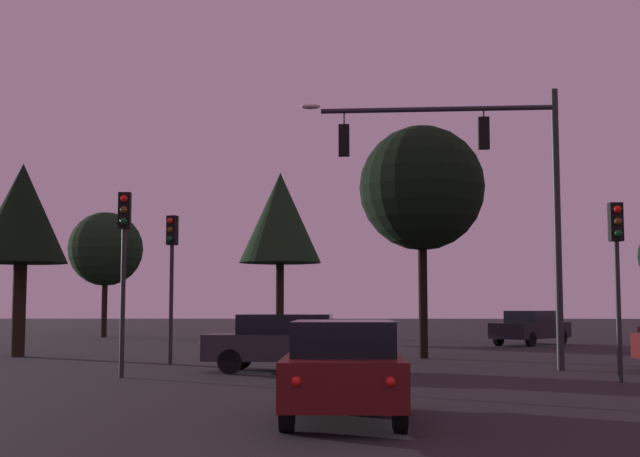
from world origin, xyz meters
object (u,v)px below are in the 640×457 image
object	(u,v)px
car_nearside_lane	(343,368)
tree_right_cluster	(106,249)
tree_left_far	(22,215)
tree_center_horizon	(422,188)
car_far_lane	(531,327)
traffic_light_corner_left	(617,254)
traffic_light_corner_right	(172,259)
traffic_signal_mast_arm	(484,174)
tree_lot_edge	(280,218)
traffic_light_median	(124,246)
car_crossing_left	(289,342)

from	to	relation	value
car_nearside_lane	tree_right_cluster	xyz separation A→B (m)	(-12.94, 33.89, 4.08)
tree_left_far	tree_center_horizon	distance (m)	13.88
car_far_lane	tree_right_cluster	world-z (taller)	tree_right_cluster
traffic_light_corner_left	tree_right_cluster	xyz separation A→B (m)	(-19.36, 27.32, 1.93)
traffic_light_corner_right	tree_left_far	world-z (taller)	tree_left_far
traffic_signal_mast_arm	traffic_light_corner_left	world-z (taller)	traffic_signal_mast_arm
tree_lot_edge	tree_left_far	bearing A→B (deg)	-113.09
traffic_signal_mast_arm	traffic_light_median	size ratio (longest dim) A/B	1.71
tree_center_horizon	car_nearside_lane	bearing A→B (deg)	-100.33
traffic_light_median	traffic_light_corner_right	bearing A→B (deg)	87.18
tree_center_horizon	tree_left_far	bearing A→B (deg)	177.48
tree_left_far	tree_right_cluster	bearing A→B (deg)	96.09
car_nearside_lane	tree_left_far	bearing A→B (deg)	124.60
traffic_signal_mast_arm	car_nearside_lane	size ratio (longest dim) A/B	1.87
traffic_light_median	car_nearside_lane	distance (m)	9.58
traffic_signal_mast_arm	tree_left_far	bearing A→B (deg)	159.23
car_crossing_left	car_far_lane	size ratio (longest dim) A/B	1.07
traffic_light_corner_left	tree_lot_edge	bearing A→B (deg)	109.19
car_crossing_left	tree_right_cluster	distance (m)	27.40
tree_center_horizon	tree_right_cluster	xyz separation A→B (m)	(-15.75, 18.51, -0.83)
car_far_lane	traffic_light_corner_right	bearing A→B (deg)	-137.75
traffic_light_median	car_crossing_left	bearing A→B (deg)	24.56
traffic_light_corner_left	tree_center_horizon	world-z (taller)	tree_center_horizon
traffic_light_median	tree_lot_edge	size ratio (longest dim) A/B	0.49
tree_right_cluster	car_nearside_lane	bearing A→B (deg)	-69.10
traffic_light_corner_left	tree_lot_edge	distance (m)	29.58
traffic_light_corner_right	car_crossing_left	size ratio (longest dim) A/B	0.97
car_nearside_lane	tree_lot_edge	distance (m)	34.94
traffic_signal_mast_arm	car_nearside_lane	world-z (taller)	traffic_signal_mast_arm
traffic_light_corner_right	car_nearside_lane	world-z (taller)	traffic_light_corner_right
car_nearside_lane	tree_center_horizon	size ratio (longest dim) A/B	0.53
tree_left_far	tree_lot_edge	xyz separation A→B (m)	(7.80, 18.29, 1.74)
tree_lot_edge	traffic_signal_mast_arm	bearing A→B (deg)	-73.18
tree_right_cluster	tree_lot_edge	world-z (taller)	tree_lot_edge
car_nearside_lane	tree_left_far	world-z (taller)	tree_left_far
car_far_lane	tree_center_horizon	size ratio (longest dim) A/B	0.55
car_nearside_lane	tree_left_far	xyz separation A→B (m)	(-11.04, 16.00, 4.10)
traffic_light_corner_left	tree_left_far	size ratio (longest dim) A/B	0.62
tree_center_horizon	tree_right_cluster	bearing A→B (deg)	130.39
car_far_lane	tree_lot_edge	world-z (taller)	tree_lot_edge
car_nearside_lane	car_far_lane	bearing A→B (deg)	71.07
traffic_light_median	car_crossing_left	distance (m)	5.02
traffic_light_corner_left	traffic_light_median	distance (m)	11.80
car_nearside_lane	tree_center_horizon	bearing A→B (deg)	79.67
traffic_light_corner_left	car_crossing_left	size ratio (longest dim) A/B	0.89
traffic_light_corner_left	tree_left_far	bearing A→B (deg)	151.63
tree_center_horizon	car_crossing_left	bearing A→B (deg)	-124.73
traffic_signal_mast_arm	tree_right_cluster	bearing A→B (deg)	125.70
car_crossing_left	tree_lot_edge	size ratio (longest dim) A/B	0.50
traffic_signal_mast_arm	car_nearside_lane	bearing A→B (deg)	-111.35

